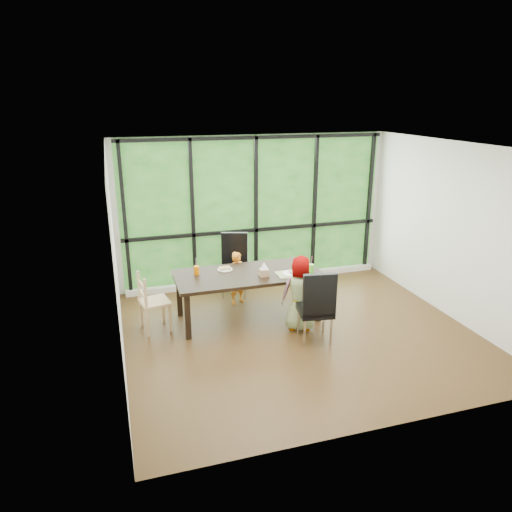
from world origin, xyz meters
The scene contains 22 objects.
ground centered at (0.00, 0.00, 0.00)m, with size 5.00×5.00×0.00m, color black.
back_wall centered at (0.00, 2.25, 1.35)m, with size 5.00×5.00×0.00m, color silver.
foliage_backdrop centered at (0.00, 2.23, 1.35)m, with size 4.80×0.02×2.65m, color #1C4E19.
window_mullions centered at (0.00, 2.19, 1.35)m, with size 4.80×0.06×2.65m, color black, non-canonical shape.
window_sill centered at (0.00, 2.15, 0.05)m, with size 4.80×0.12×0.10m, color silver.
dining_table centered at (-0.58, 0.71, 0.38)m, with size 2.23×1.02×0.75m, color black.
chair_window_leather centered at (-0.55, 1.67, 0.54)m, with size 0.46×0.46×1.08m, color black.
chair_interior_leather centered at (0.12, -0.26, 0.54)m, with size 0.46×0.46×1.08m, color black.
chair_end_beech centered at (-2.01, 0.73, 0.45)m, with size 0.42×0.40×0.90m, color tan.
child_toddler centered at (-0.58, 1.32, 0.45)m, with size 0.33×0.21×0.90m, color orange.
child_older centered at (0.08, 0.13, 0.57)m, with size 0.56×0.36×1.14m, color gray.
placemat centered at (0.03, 0.49, 0.75)m, with size 0.43×0.31×0.01m, color tan.
plate_far centered at (-0.88, 0.95, 0.76)m, with size 0.23×0.23×0.01m, color white.
plate_near centered at (0.04, 0.48, 0.76)m, with size 0.27×0.27×0.02m, color white.
orange_cup centered at (-1.34, 0.90, 0.81)m, with size 0.08×0.08×0.13m, color orange.
green_cup centered at (0.35, 0.44, 0.82)m, with size 0.09×0.09×0.13m, color #61D836.
tissue_box centered at (-0.38, 0.52, 0.81)m, with size 0.13×0.13×0.11m, color tan.
crepe_rolls_far centered at (-0.88, 0.95, 0.78)m, with size 0.20×0.12×0.04m, color tan, non-canonical shape.
crepe_rolls_near centered at (0.04, 0.48, 0.78)m, with size 0.05×0.12×0.04m, color tan, non-canonical shape.
straw_white centered at (-1.34, 0.90, 0.92)m, with size 0.01×0.01×0.20m, color white.
straw_pink centered at (0.35, 0.44, 0.92)m, with size 0.01×0.01×0.20m, color pink.
tissue centered at (-0.38, 0.52, 0.92)m, with size 0.12×0.12×0.11m, color white.
Camera 1 is at (-2.45, -5.85, 3.31)m, focal length 33.39 mm.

